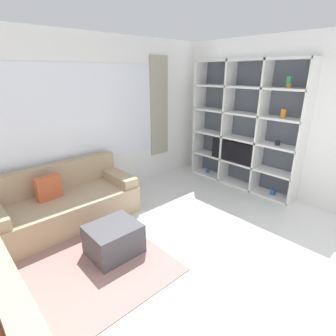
% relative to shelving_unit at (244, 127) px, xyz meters
% --- Properties ---
extents(ground_plane, '(16.00, 16.00, 0.00)m').
position_rel_shelving_unit_xyz_m(ground_plane, '(-2.46, -1.89, -1.14)').
color(ground_plane, silver).
extents(wall_back, '(6.40, 0.11, 2.70)m').
position_rel_shelving_unit_xyz_m(wall_back, '(-2.46, 1.47, 0.21)').
color(wall_back, white).
rests_on(wall_back, ground_plane).
extents(wall_right, '(0.07, 4.53, 2.70)m').
position_rel_shelving_unit_xyz_m(wall_right, '(0.18, -0.22, 0.21)').
color(wall_right, white).
rests_on(wall_right, ground_plane).
extents(area_rug, '(2.25, 1.76, 0.01)m').
position_rel_shelving_unit_xyz_m(area_rug, '(-3.63, -0.12, -1.14)').
color(area_rug, gray).
rests_on(area_rug, ground_plane).
extents(shelving_unit, '(0.35, 2.18, 2.33)m').
position_rel_shelving_unit_xyz_m(shelving_unit, '(0.00, 0.00, 0.00)').
color(shelving_unit, '#515660').
rests_on(shelving_unit, ground_plane).
extents(couch_main, '(2.02, 0.91, 0.82)m').
position_rel_shelving_unit_xyz_m(couch_main, '(-3.11, 0.98, -0.85)').
color(couch_main, tan).
rests_on(couch_main, ground_plane).
extents(ottoman, '(0.60, 0.52, 0.39)m').
position_rel_shelving_unit_xyz_m(ottoman, '(-2.97, -0.16, -0.95)').
color(ottoman, '#47474C').
rests_on(ottoman, ground_plane).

